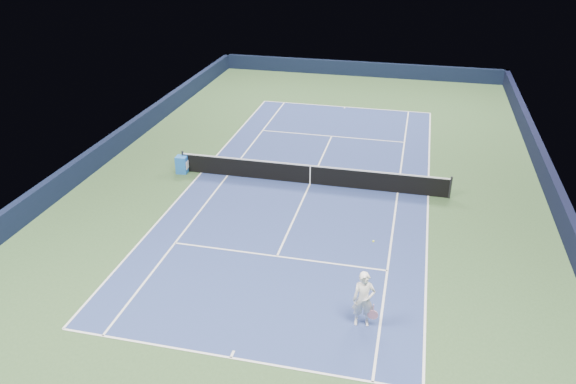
# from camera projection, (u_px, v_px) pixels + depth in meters

# --- Properties ---
(ground) EXTENTS (40.00, 40.00, 0.00)m
(ground) POSITION_uv_depth(u_px,v_px,m) (310.00, 184.00, 26.64)
(ground) COLOR #314D2A
(ground) RESTS_ON ground
(wall_far) EXTENTS (22.00, 0.35, 1.10)m
(wall_far) POSITION_uv_depth(u_px,v_px,m) (360.00, 69.00, 43.61)
(wall_far) COLOR black
(wall_far) RESTS_ON ground
(wall_right) EXTENTS (0.35, 40.00, 1.10)m
(wall_right) POSITION_uv_depth(u_px,v_px,m) (556.00, 198.00, 24.18)
(wall_right) COLOR black
(wall_right) RESTS_ON ground
(wall_left) EXTENTS (0.35, 40.00, 1.10)m
(wall_left) POSITION_uv_depth(u_px,v_px,m) (102.00, 153.00, 28.60)
(wall_left) COLOR #111833
(wall_left) RESTS_ON ground
(court_surface) EXTENTS (10.97, 23.77, 0.01)m
(court_surface) POSITION_uv_depth(u_px,v_px,m) (310.00, 184.00, 26.64)
(court_surface) COLOR navy
(court_surface) RESTS_ON ground
(baseline_far) EXTENTS (10.97, 0.08, 0.00)m
(baseline_far) POSITION_uv_depth(u_px,v_px,m) (345.00, 107.00, 36.96)
(baseline_far) COLOR white
(baseline_far) RESTS_ON ground
(baseline_near) EXTENTS (10.97, 0.08, 0.00)m
(baseline_near) POSITION_uv_depth(u_px,v_px,m) (231.00, 358.00, 16.31)
(baseline_near) COLOR white
(baseline_near) RESTS_ON ground
(sideline_doubles_right) EXTENTS (0.08, 23.77, 0.00)m
(sideline_doubles_right) POSITION_uv_depth(u_px,v_px,m) (428.00, 196.00, 25.52)
(sideline_doubles_right) COLOR white
(sideline_doubles_right) RESTS_ON ground
(sideline_doubles_left) EXTENTS (0.08, 23.77, 0.00)m
(sideline_doubles_left) POSITION_uv_depth(u_px,v_px,m) (201.00, 173.00, 27.76)
(sideline_doubles_left) COLOR white
(sideline_doubles_left) RESTS_ON ground
(sideline_singles_right) EXTENTS (0.08, 23.77, 0.00)m
(sideline_singles_right) POSITION_uv_depth(u_px,v_px,m) (398.00, 193.00, 25.80)
(sideline_singles_right) COLOR white
(sideline_singles_right) RESTS_ON ground
(sideline_singles_left) EXTENTS (0.08, 23.77, 0.00)m
(sideline_singles_left) POSITION_uv_depth(u_px,v_px,m) (228.00, 175.00, 27.48)
(sideline_singles_left) COLOR white
(sideline_singles_left) RESTS_ON ground
(service_line_far) EXTENTS (8.23, 0.08, 0.00)m
(service_line_far) POSITION_uv_depth(u_px,v_px,m) (332.00, 136.00, 32.20)
(service_line_far) COLOR white
(service_line_far) RESTS_ON ground
(service_line_near) EXTENTS (8.23, 0.08, 0.00)m
(service_line_near) POSITION_uv_depth(u_px,v_px,m) (277.00, 256.00, 21.08)
(service_line_near) COLOR white
(service_line_near) RESTS_ON ground
(center_service_line) EXTENTS (0.08, 12.80, 0.00)m
(center_service_line) POSITION_uv_depth(u_px,v_px,m) (310.00, 184.00, 26.64)
(center_service_line) COLOR white
(center_service_line) RESTS_ON ground
(center_mark_far) EXTENTS (0.08, 0.30, 0.00)m
(center_mark_far) POSITION_uv_depth(u_px,v_px,m) (345.00, 108.00, 36.83)
(center_mark_far) COLOR white
(center_mark_far) RESTS_ON ground
(center_mark_near) EXTENTS (0.08, 0.30, 0.00)m
(center_mark_near) POSITION_uv_depth(u_px,v_px,m) (232.00, 354.00, 16.44)
(center_mark_near) COLOR white
(center_mark_near) RESTS_ON ground
(tennis_net) EXTENTS (12.90, 0.10, 1.07)m
(tennis_net) POSITION_uv_depth(u_px,v_px,m) (310.00, 174.00, 26.41)
(tennis_net) COLOR black
(tennis_net) RESTS_ON ground
(sponsor_cube) EXTENTS (0.59, 0.51, 0.87)m
(sponsor_cube) POSITION_uv_depth(u_px,v_px,m) (182.00, 165.00, 27.59)
(sponsor_cube) COLOR blue
(sponsor_cube) RESTS_ON ground
(tennis_player) EXTENTS (0.87, 1.32, 2.49)m
(tennis_player) POSITION_uv_depth(u_px,v_px,m) (364.00, 299.00, 17.23)
(tennis_player) COLOR white
(tennis_player) RESTS_ON ground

